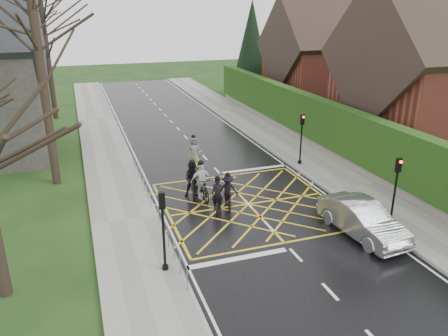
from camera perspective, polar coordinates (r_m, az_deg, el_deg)
ground at (r=21.72m, az=3.19°, el=-4.74°), size 120.00×120.00×0.00m
road at (r=21.72m, az=3.19°, el=-4.73°), size 9.00×80.00×0.01m
sidewalk_right at (r=24.43m, az=16.37°, el=-2.46°), size 3.00×80.00×0.15m
sidewalk_left at (r=20.40m, az=-12.74°, el=-6.76°), size 3.00×80.00×0.15m
stone_wall at (r=29.94m, az=12.71°, el=2.64°), size 0.50×38.00×0.70m
hedge at (r=29.48m, az=12.97°, el=5.88°), size 0.90×38.00×2.80m
house_near at (r=31.76m, az=26.30°, el=10.19°), size 11.80×9.80×11.30m
house_far at (r=42.77m, az=12.91°, el=13.34°), size 9.80×8.80×10.30m
conifer at (r=48.00m, az=3.60°, el=15.26°), size 4.60×4.60×10.00m
tree_near at (r=24.27m, az=-23.35°, el=15.73°), size 9.24×9.24×11.44m
tree_mid at (r=32.29m, az=-24.59°, el=17.61°), size 10.08×10.08×12.48m
tree_far at (r=40.28m, az=-22.39°, el=16.03°), size 8.40×8.40×10.40m
railing_south at (r=17.17m, az=-6.96°, el=-9.18°), size 0.05×5.04×1.03m
railing_north at (r=23.90m, az=-10.84°, el=-0.65°), size 0.05×6.04×1.03m
traffic_light_ne at (r=26.78m, az=10.05°, el=3.67°), size 0.24×0.31×3.21m
traffic_light_se at (r=20.29m, az=21.40°, el=-2.94°), size 0.24×0.31×3.21m
traffic_light_sw at (r=15.81m, az=-7.92°, el=-8.32°), size 0.24×0.31×3.21m
cyclist_rear at (r=20.88m, az=-0.78°, el=-4.08°), size 1.25×1.89×1.74m
cyclist_back at (r=22.30m, az=-4.06°, el=-1.94°), size 1.04×2.08×2.01m
cyclist_mid at (r=21.25m, az=0.53°, el=-3.41°), size 1.14×1.89×1.75m
cyclist_front at (r=22.05m, az=-2.96°, el=-2.19°), size 1.14×2.09×2.06m
cyclist_lead at (r=26.96m, az=-3.92°, el=1.82°), size 0.88×1.98×1.90m
car at (r=19.51m, az=17.60°, el=-6.39°), size 1.94×4.60×1.48m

